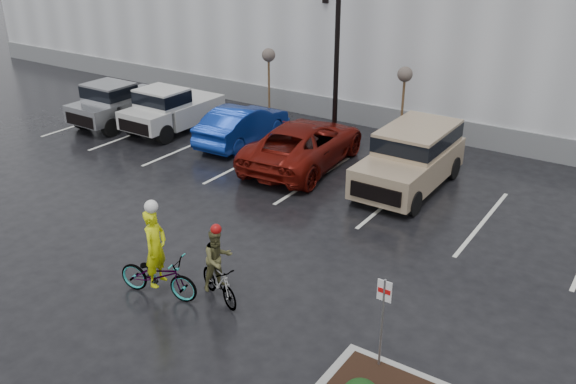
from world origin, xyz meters
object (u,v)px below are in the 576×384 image
Objects in this scene: sapling_mid at (405,79)px; cyclist_olive at (218,273)px; pickup_white at (178,107)px; cyclist_hivis at (157,267)px; car_red at (304,144)px; suv_tan at (409,160)px; pickup_silver at (126,101)px; sapling_west at (269,59)px; fire_lane_sign at (383,314)px; car_blue at (243,124)px.

sapling_mid reaches higher than cyclist_olive.
pickup_white is 13.05m from cyclist_hivis.
cyclist_olive reaches higher than car_red.
suv_tan is at bearing 14.80° from cyclist_olive.
cyclist_hivis reaches higher than pickup_silver.
cyclist_olive is at bearing 104.01° from car_red.
cyclist_olive is (7.46, -12.61, -1.96)m from sapling_west.
fire_lane_sign reaches higher than car_blue.
pickup_silver is 9.43m from car_red.
pickup_silver is (-16.79, 8.79, -0.43)m from fire_lane_sign.
sapling_mid is (6.50, 0.00, 0.00)m from sapling_west.
fire_lane_sign is at bearing -33.42° from pickup_white.
sapling_west is 3.98m from car_blue.
cyclist_olive is (-1.07, -8.71, -0.27)m from suv_tan.
pickup_white is (2.55, 0.61, 0.00)m from pickup_silver.
sapling_mid reaches higher than pickup_silver.
cyclist_olive is at bearing -97.03° from suv_tan.
car_red is at bearing -1.86° from cyclist_hivis.
pickup_silver is at bearing -160.75° from sapling_mid.
suv_tan is at bearing -62.40° from sapling_mid.
cyclist_olive reaches higher than car_blue.
fire_lane_sign is (11.80, -12.80, -1.32)m from sapling_west.
sapling_west is 0.68× the size of car_blue.
car_red is 4.10m from suv_tan.
sapling_mid is at bearing 19.25° from pickup_silver.
cyclist_hivis is at bearing -104.51° from suv_tan.
fire_lane_sign reaches higher than pickup_silver.
car_blue is 1.84× the size of cyclist_hivis.
sapling_west reaches higher than cyclist_hivis.
cyclist_hivis is at bearing -175.31° from fire_lane_sign.
fire_lane_sign reaches higher than car_red.
cyclist_olive is (9.90, -9.21, -0.22)m from pickup_white.
fire_lane_sign is 5.74m from cyclist_hivis.
sapling_west is 1.56× the size of cyclist_olive.
suv_tan is at bearing -24.53° from sapling_west.
pickup_white is 1.02× the size of suv_tan.
sapling_mid is 1.25× the size of cyclist_hivis.
cyclist_olive is at bearing -85.63° from sapling_mid.
pickup_white is at bearing -159.15° from sapling_mid.
fire_lane_sign is 0.42× the size of pickup_silver.
pickup_white is at bearing 28.81° from cyclist_hivis.
pickup_silver and pickup_white have the same top height.
car_red is at bearing -178.25° from suv_tan.
suv_tan is (7.50, -0.58, 0.25)m from car_blue.
fire_lane_sign is 0.47× the size of car_blue.
pickup_white is at bearing -125.61° from sapling_west.
pickup_white is at bearing 13.42° from pickup_silver.
pickup_silver is at bearing 3.73° from car_blue.
sapling_west is at bearing 52.44° from cyclist_olive.
sapling_west reaches higher than car_red.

